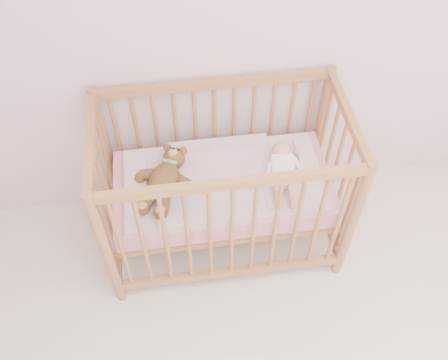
{
  "coord_description": "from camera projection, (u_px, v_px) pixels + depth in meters",
  "views": [
    {
      "loc": [
        -0.46,
        -0.14,
        2.72
      ],
      "look_at": [
        -0.23,
        1.55,
        0.62
      ],
      "focal_mm": 40.0,
      "sensor_mm": 36.0,
      "label": 1
    }
  ],
  "objects": [
    {
      "name": "wall_back",
      "position": [
        257.0,
        11.0,
        2.44
      ],
      "size": [
        4.0,
        0.02,
        2.7
      ],
      "primitive_type": "cube",
      "color": "silver",
      "rests_on": "floor"
    },
    {
      "name": "crib",
      "position": [
        223.0,
        187.0,
        2.83
      ],
      "size": [
        1.36,
        0.76,
        1.0
      ],
      "primitive_type": null,
      "color": "#AD6E49",
      "rests_on": "floor"
    },
    {
      "name": "teddy_bear",
      "position": [
        163.0,
        179.0,
        2.68
      ],
      "size": [
        0.51,
        0.59,
        0.14
      ],
      "primitive_type": null,
      "rotation": [
        0.0,
        0.0,
        -0.4
      ],
      "color": "brown",
      "rests_on": "blanket"
    },
    {
      "name": "mattress",
      "position": [
        223.0,
        188.0,
        2.85
      ],
      "size": [
        1.22,
        0.62,
        0.13
      ],
      "primitive_type": "cube",
      "color": "pink",
      "rests_on": "crib"
    },
    {
      "name": "blanket",
      "position": [
        223.0,
        180.0,
        2.79
      ],
      "size": [
        1.1,
        0.58,
        0.06
      ],
      "primitive_type": null,
      "color": "#D5929C",
      "rests_on": "mattress"
    },
    {
      "name": "baby",
      "position": [
        283.0,
        168.0,
        2.75
      ],
      "size": [
        0.29,
        0.5,
        0.11
      ],
      "primitive_type": null,
      "rotation": [
        0.0,
        0.0,
        -0.13
      ],
      "color": "white",
      "rests_on": "blanket"
    }
  ]
}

